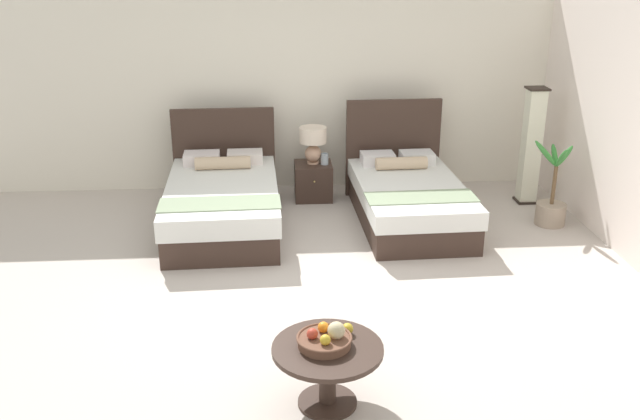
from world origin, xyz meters
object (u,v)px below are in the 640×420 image
(floor_lamp_corner, at_px, (531,146))
(bed_near_corner, at_px, (408,197))
(vase, at_px, (325,159))
(fruit_bowl, at_px, (325,339))
(coffee_table, at_px, (328,362))
(table_lamp, at_px, (313,141))
(loose_apple, at_px, (347,329))
(nightstand, at_px, (313,181))
(bed_near_window, at_px, (223,201))
(potted_palm, at_px, (551,205))

(floor_lamp_corner, bearing_deg, bed_near_corner, -162.12)
(vase, relative_size, fruit_bowl, 0.37)
(coffee_table, bearing_deg, table_lamp, 87.88)
(coffee_table, bearing_deg, loose_apple, 45.95)
(nightstand, xyz_separation_m, vase, (0.14, -0.04, 0.30))
(bed_near_corner, relative_size, nightstand, 4.45)
(bed_near_window, height_order, floor_lamp_corner, floor_lamp_corner)
(bed_near_window, xyz_separation_m, loose_apple, (1.08, -3.26, 0.21))
(nightstand, height_order, vase, vase)
(coffee_table, height_order, floor_lamp_corner, floor_lamp_corner)
(bed_near_window, height_order, table_lamp, bed_near_window)
(coffee_table, relative_size, potted_palm, 0.75)
(bed_near_window, distance_m, potted_palm, 3.76)
(loose_apple, height_order, potted_palm, potted_palm)
(floor_lamp_corner, bearing_deg, loose_apple, -125.16)
(nightstand, xyz_separation_m, loose_apple, (-0.01, -4.10, 0.27))
(nightstand, distance_m, fruit_bowl, 4.25)
(nightstand, relative_size, vase, 3.40)
(fruit_bowl, height_order, loose_apple, fruit_bowl)
(vase, height_order, coffee_table, vase)
(nightstand, distance_m, vase, 0.33)
(bed_near_window, bearing_deg, floor_lamp_corner, 8.02)
(nightstand, xyz_separation_m, coffee_table, (-0.16, -4.25, 0.11))
(table_lamp, xyz_separation_m, loose_apple, (-0.01, -4.12, -0.25))
(nightstand, height_order, floor_lamp_corner, floor_lamp_corner)
(coffee_table, xyz_separation_m, floor_lamp_corner, (2.82, 3.94, 0.38))
(loose_apple, bearing_deg, coffee_table, -134.05)
(table_lamp, distance_m, loose_apple, 4.12)
(vase, relative_size, coffee_table, 0.18)
(fruit_bowl, bearing_deg, vase, 85.74)
(table_lamp, height_order, loose_apple, table_lamp)
(bed_near_window, bearing_deg, loose_apple, -71.68)
(bed_near_corner, xyz_separation_m, potted_palm, (1.62, -0.24, -0.05))
(bed_near_corner, bearing_deg, coffee_table, -109.47)
(bed_near_window, bearing_deg, potted_palm, -3.59)
(vase, bearing_deg, bed_near_corner, -40.91)
(bed_near_window, bearing_deg, bed_near_corner, 0.24)
(bed_near_window, xyz_separation_m, fruit_bowl, (0.91, -3.40, 0.22))
(loose_apple, relative_size, floor_lamp_corner, 0.06)
(table_lamp, bearing_deg, loose_apple, -90.09)
(nightstand, xyz_separation_m, fruit_bowl, (-0.17, -4.24, 0.28))
(vase, distance_m, loose_apple, 4.06)
(floor_lamp_corner, bearing_deg, fruit_bowl, -125.81)
(loose_apple, height_order, floor_lamp_corner, floor_lamp_corner)
(bed_near_corner, height_order, fruit_bowl, bed_near_corner)
(table_lamp, relative_size, vase, 3.29)
(floor_lamp_corner, bearing_deg, table_lamp, 172.88)
(fruit_bowl, xyz_separation_m, floor_lamp_corner, (2.83, 3.92, 0.21))
(nightstand, bearing_deg, coffee_table, -92.13)
(bed_near_corner, distance_m, table_lamp, 1.43)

